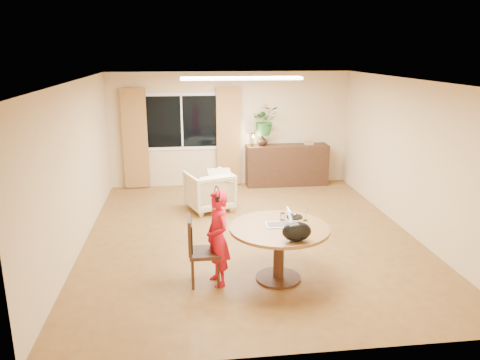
% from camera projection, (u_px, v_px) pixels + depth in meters
% --- Properties ---
extents(floor, '(6.50, 6.50, 0.00)m').
position_uv_depth(floor, '(250.00, 236.00, 7.98)').
color(floor, brown).
rests_on(floor, ground).
extents(ceiling, '(6.50, 6.50, 0.00)m').
position_uv_depth(ceiling, '(251.00, 81.00, 7.28)').
color(ceiling, white).
rests_on(ceiling, wall_back).
extents(wall_back, '(5.50, 0.00, 5.50)m').
position_uv_depth(wall_back, '(230.00, 129.00, 10.74)').
color(wall_back, beige).
rests_on(wall_back, floor).
extents(wall_left, '(0.00, 6.50, 6.50)m').
position_uv_depth(wall_left, '(77.00, 167.00, 7.31)').
color(wall_left, beige).
rests_on(wall_left, floor).
extents(wall_right, '(0.00, 6.50, 6.50)m').
position_uv_depth(wall_right, '(410.00, 157.00, 7.95)').
color(wall_right, beige).
rests_on(wall_right, floor).
extents(window, '(1.70, 0.03, 1.30)m').
position_uv_depth(window, '(182.00, 122.00, 10.54)').
color(window, white).
rests_on(window, wall_back).
extents(curtain_left, '(0.55, 0.08, 2.25)m').
position_uv_depth(curtain_left, '(135.00, 139.00, 10.44)').
color(curtain_left, brown).
rests_on(curtain_left, wall_back).
extents(curtain_right, '(0.55, 0.08, 2.25)m').
position_uv_depth(curtain_right, '(229.00, 137.00, 10.68)').
color(curtain_right, brown).
rests_on(curtain_right, wall_back).
extents(ceiling_panel, '(2.20, 0.35, 0.05)m').
position_uv_depth(ceiling_panel, '(241.00, 78.00, 8.44)').
color(ceiling_panel, white).
rests_on(ceiling_panel, ceiling).
extents(dining_table, '(1.36, 1.36, 0.77)m').
position_uv_depth(dining_table, '(279.00, 238.00, 6.32)').
color(dining_table, brown).
rests_on(dining_table, floor).
extents(dining_chair, '(0.46, 0.42, 0.95)m').
position_uv_depth(dining_chair, '(205.00, 251.00, 6.24)').
color(dining_chair, black).
rests_on(dining_chair, floor).
extents(child, '(0.55, 0.44, 1.31)m').
position_uv_depth(child, '(218.00, 238.00, 6.20)').
color(child, red).
rests_on(child, floor).
extents(laptop, '(0.36, 0.24, 0.24)m').
position_uv_depth(laptop, '(279.00, 217.00, 6.29)').
color(laptop, '#B7B7BC').
rests_on(laptop, dining_table).
extents(tumbler, '(0.09, 0.09, 0.10)m').
position_uv_depth(tumbler, '(283.00, 216.00, 6.51)').
color(tumbler, white).
rests_on(tumbler, dining_table).
extents(wine_glass, '(0.07, 0.07, 0.18)m').
position_uv_depth(wine_glass, '(306.00, 214.00, 6.47)').
color(wine_glass, white).
rests_on(wine_glass, dining_table).
extents(pot_lid, '(0.23, 0.23, 0.04)m').
position_uv_depth(pot_lid, '(295.00, 216.00, 6.62)').
color(pot_lid, white).
rests_on(pot_lid, dining_table).
extents(handbag, '(0.39, 0.26, 0.25)m').
position_uv_depth(handbag, '(297.00, 232.00, 5.78)').
color(handbag, black).
rests_on(handbag, dining_table).
extents(armchair, '(1.05, 1.06, 0.77)m').
position_uv_depth(armchair, '(209.00, 191.00, 9.22)').
color(armchair, beige).
rests_on(armchair, floor).
extents(throw, '(0.48, 0.57, 0.03)m').
position_uv_depth(throw, '(220.00, 172.00, 9.07)').
color(throw, beige).
rests_on(throw, armchair).
extents(sideboard, '(1.90, 0.46, 0.95)m').
position_uv_depth(sideboard, '(287.00, 165.00, 10.88)').
color(sideboard, black).
rests_on(sideboard, floor).
extents(vase, '(0.29, 0.29, 0.25)m').
position_uv_depth(vase, '(262.00, 140.00, 10.65)').
color(vase, black).
rests_on(vase, sideboard).
extents(bouquet, '(0.61, 0.54, 0.66)m').
position_uv_depth(bouquet, '(265.00, 120.00, 10.54)').
color(bouquet, '#306626').
rests_on(bouquet, vase).
extents(book_stack, '(0.22, 0.18, 0.08)m').
position_uv_depth(book_stack, '(309.00, 143.00, 10.80)').
color(book_stack, '#8F6649').
rests_on(book_stack, sideboard).
extents(desk_lamp, '(0.16, 0.16, 0.32)m').
position_uv_depth(desk_lamp, '(253.00, 139.00, 10.57)').
color(desk_lamp, black).
rests_on(desk_lamp, sideboard).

